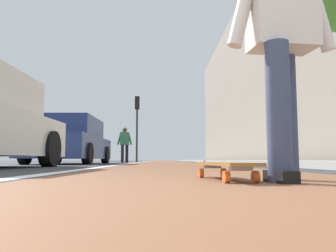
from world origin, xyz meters
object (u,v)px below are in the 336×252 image
Objects in this scene: skater_person at (281,32)px; pedestrian_distant at (125,142)px; traffic_light at (137,116)px; skateboard at (225,166)px; parked_car_mid at (70,142)px.

pedestrian_distant is (13.59, 2.39, -0.02)m from skater_person.
traffic_light reaches higher than skater_person.
skateboard is 0.92m from skater_person.
skateboard is 9.45m from parked_car_mid.
skateboard is at bearing -171.33° from pedestrian_distant.
skater_person is at bearing -113.42° from skateboard.
skateboard is at bearing -159.41° from parked_car_mid.
skater_person is 19.06m from traffic_light.
parked_car_mid reaches higher than skateboard.
parked_car_mid is 1.14× the size of traffic_light.
parked_car_mid is at bearing 171.56° from traffic_light.
skateboard is at bearing 66.58° from skater_person.
pedestrian_distant is at bearing 9.99° from skater_person.
parked_car_mid is (8.83, 3.32, 0.61)m from skateboard.
traffic_light is 5.58m from pedestrian_distant.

